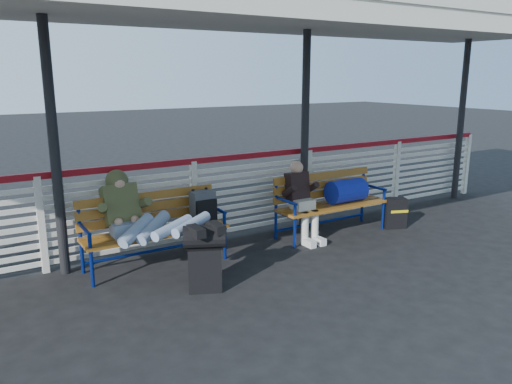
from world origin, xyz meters
TOP-DOWN VIEW (x-y plane):
  - ground at (0.00, 0.00)m, footprint 60.00×60.00m
  - fence at (0.00, 1.90)m, footprint 12.08×0.08m
  - canopy at (-0.00, 0.87)m, footprint 12.60×3.60m
  - luggage_stack at (-0.57, 0.41)m, footprint 0.52×0.42m
  - bench_left at (-0.60, 1.44)m, footprint 1.80×0.56m
  - bench_right at (2.09, 1.28)m, footprint 1.80×0.56m
  - traveler_man at (-0.91, 1.09)m, footprint 0.94×1.64m
  - companion_person at (1.41, 1.27)m, footprint 0.32×0.66m
  - suitcase_side at (3.01, 0.97)m, footprint 0.39×0.31m

SIDE VIEW (x-z plane):
  - ground at x=0.00m, z-range 0.00..0.00m
  - suitcase_side at x=3.01m, z-range 0.00..0.48m
  - luggage_stack at x=-0.57m, z-range 0.03..0.79m
  - bench_left at x=-0.60m, z-range 0.12..1.04m
  - companion_person at x=1.41m, z-range 0.02..1.17m
  - bench_right at x=2.09m, z-range 0.14..1.06m
  - fence at x=0.00m, z-range 0.04..1.28m
  - traveler_man at x=-0.91m, z-range 0.29..1.06m
  - canopy at x=0.00m, z-range 1.46..4.62m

